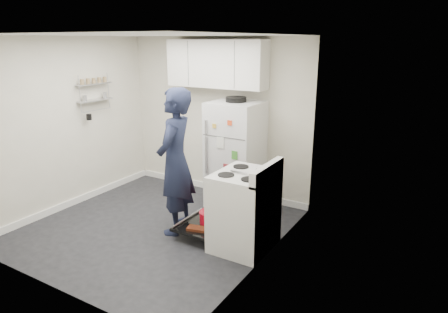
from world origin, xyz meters
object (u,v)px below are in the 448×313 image
Objects in this scene: electric_range at (244,211)px; person at (175,162)px; refrigerator at (236,154)px; open_oven_door at (207,221)px.

person is at bearing -176.95° from electric_range.
electric_range is at bearing 77.26° from person.
person reaches higher than refrigerator.
electric_range is at bearing -56.64° from refrigerator.
refrigerator is at bearing 152.44° from person.
electric_range is 1.08m from person.
open_oven_door is at bearing 176.61° from electric_range.
person is at bearing -101.77° from refrigerator.
refrigerator is (-0.72, 1.10, 0.33)m from electric_range.
person is (-0.24, -1.15, 0.15)m from refrigerator.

